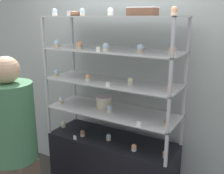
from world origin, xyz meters
TOP-DOWN VIEW (x-y plane):
  - back_wall at (0.00, 0.37)m, footprint 8.00×0.05m
  - display_base at (0.00, 0.00)m, footprint 1.29×0.46m
  - display_riser_lower at (0.00, 0.00)m, footprint 1.29×0.46m
  - display_riser_middle at (0.00, 0.00)m, footprint 1.29×0.46m
  - display_riser_upper at (0.00, 0.00)m, footprint 1.29×0.46m
  - display_riser_top at (0.00, 0.00)m, footprint 1.29×0.46m
  - layer_cake_centerpiece at (-0.13, 0.05)m, footprint 0.16×0.16m
  - sheet_cake_frosted at (0.32, -0.05)m, footprint 0.24×0.12m
  - cupcake_0 at (-0.60, -0.03)m, footprint 0.05×0.05m
  - cupcake_1 at (-0.29, -0.11)m, footprint 0.05×0.05m
  - cupcake_2 at (-0.01, -0.05)m, footprint 0.05×0.05m
  - cupcake_3 at (0.30, -0.11)m, footprint 0.05×0.05m
  - cupcake_4 at (0.58, -0.08)m, footprint 0.05×0.05m
  - price_tag_0 at (-0.30, -0.21)m, footprint 0.04×0.00m
  - cupcake_5 at (-0.58, -0.07)m, footprint 0.05×0.05m
  - cupcake_6 at (-0.00, -0.05)m, footprint 0.05×0.05m
  - cupcake_7 at (0.58, -0.09)m, footprint 0.05×0.05m
  - price_tag_1 at (0.38, -0.21)m, footprint 0.04×0.00m
  - cupcake_8 at (-0.60, -0.10)m, footprint 0.05×0.05m
  - cupcake_9 at (-0.20, -0.10)m, footprint 0.05×0.05m
  - cupcake_10 at (0.21, -0.04)m, footprint 0.05×0.05m
  - cupcake_11 at (0.59, -0.10)m, footprint 0.05×0.05m
  - price_tag_2 at (0.08, -0.21)m, footprint 0.04×0.00m
  - cupcake_12 at (-0.59, -0.08)m, footprint 0.06×0.06m
  - cupcake_13 at (-0.30, -0.10)m, footprint 0.06×0.06m
  - cupcake_14 at (-0.00, -0.11)m, footprint 0.06×0.06m
  - cupcake_15 at (0.30, -0.04)m, footprint 0.06×0.06m
  - cupcake_16 at (0.58, -0.06)m, footprint 0.06×0.06m
  - price_tag_3 at (-0.01, -0.21)m, footprint 0.04×0.00m
  - cupcake_17 at (-0.58, -0.10)m, footprint 0.05×0.05m
  - cupcake_18 at (-0.29, -0.04)m, footprint 0.05×0.05m
  - cupcake_19 at (0.01, -0.04)m, footprint 0.05×0.05m
  - cupcake_20 at (0.58, -0.06)m, footprint 0.05×0.05m
  - price_tag_4 at (-0.32, -0.21)m, footprint 0.04×0.00m
  - donut_glazed at (-0.40, -0.02)m, footprint 0.15×0.15m
  - customer_figure at (-0.50, -0.77)m, footprint 0.38×0.38m

SIDE VIEW (x-z plane):
  - display_base at x=0.00m, z-range 0.00..0.74m
  - price_tag_0 at x=-0.30m, z-range 0.74..0.78m
  - cupcake_0 at x=-0.60m, z-range 0.74..0.80m
  - cupcake_1 at x=-0.29m, z-range 0.74..0.80m
  - cupcake_2 at x=-0.01m, z-range 0.74..0.80m
  - cupcake_3 at x=0.30m, z-range 0.74..0.80m
  - cupcake_4 at x=0.58m, z-range 0.74..0.80m
  - customer_figure at x=-0.50m, z-range 0.06..1.68m
  - display_riser_lower at x=0.00m, z-range 0.87..1.16m
  - price_tag_1 at x=0.38m, z-range 1.03..1.08m
  - cupcake_5 at x=-0.58m, z-range 1.03..1.10m
  - cupcake_6 at x=0.00m, z-range 1.03..1.10m
  - cupcake_7 at x=0.58m, z-range 1.03..1.10m
  - layer_cake_centerpiece at x=-0.13m, z-range 1.03..1.14m
  - back_wall at x=0.00m, z-range 0.00..2.60m
  - display_riser_middle at x=0.00m, z-range 1.16..1.46m
  - price_tag_2 at x=0.08m, z-range 1.33..1.37m
  - cupcake_8 at x=-0.60m, z-range 1.33..1.39m
  - cupcake_9 at x=-0.20m, z-range 1.33..1.39m
  - cupcake_10 at x=0.21m, z-range 1.33..1.39m
  - cupcake_11 at x=0.59m, z-range 1.33..1.39m
  - display_riser_upper at x=0.00m, z-range 1.46..1.75m
  - price_tag_3 at x=-0.01m, z-range 1.62..1.67m
  - cupcake_12 at x=-0.59m, z-range 1.62..1.69m
  - cupcake_13 at x=-0.30m, z-range 1.62..1.69m
  - cupcake_14 at x=0.00m, z-range 1.62..1.69m
  - cupcake_15 at x=0.30m, z-range 1.62..1.69m
  - cupcake_16 at x=0.58m, z-range 1.62..1.69m
  - display_riser_top at x=0.00m, z-range 1.75..2.05m
  - donut_glazed at x=-0.40m, z-range 1.92..1.96m
  - price_tag_4 at x=-0.32m, z-range 1.92..1.97m
  - cupcake_17 at x=-0.58m, z-range 1.92..1.99m
  - cupcake_18 at x=-0.29m, z-range 1.92..1.99m
  - cupcake_19 at x=0.01m, z-range 1.92..1.99m
  - cupcake_20 at x=0.58m, z-range 1.92..1.99m
  - sheet_cake_frosted at x=0.32m, z-range 1.92..1.99m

